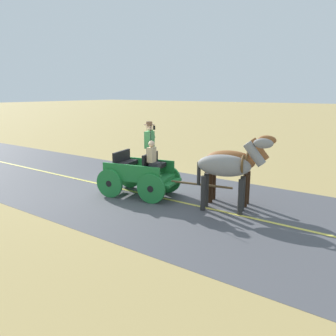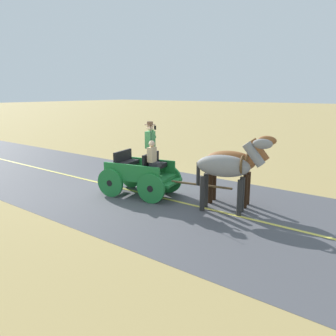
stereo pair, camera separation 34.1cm
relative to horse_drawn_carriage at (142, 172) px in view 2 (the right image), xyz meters
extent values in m
plane|color=tan|center=(-0.11, -0.67, -0.82)|extent=(200.00, 200.00, 0.00)
cube|color=#4C4C51|center=(-0.11, -0.67, -0.81)|extent=(6.77, 160.00, 0.01)
cube|color=#DBCC4C|center=(-0.11, -0.67, -0.81)|extent=(0.12, 160.00, 0.00)
cube|color=#1E7233|center=(0.02, -0.08, -0.16)|extent=(1.62, 2.40, 0.12)
cube|color=#1E7233|center=(-0.54, -0.20, 0.12)|extent=(0.48, 2.06, 0.44)
cube|color=#1E7233|center=(0.58, 0.03, 0.12)|extent=(0.48, 2.06, 0.44)
cube|color=#1E7233|center=(-0.23, 1.11, -0.26)|extent=(1.11, 0.45, 0.08)
cube|color=#1E7233|center=(0.26, -1.26, -0.34)|extent=(0.75, 0.34, 0.06)
cube|color=black|center=(-0.10, 0.51, 0.22)|extent=(1.07, 0.56, 0.14)
cube|color=black|center=(-0.07, 0.33, 0.44)|extent=(1.02, 0.28, 0.44)
cube|color=black|center=(0.12, -0.57, 0.22)|extent=(1.07, 0.56, 0.14)
cube|color=black|center=(0.16, -0.74, 0.44)|extent=(1.02, 0.28, 0.44)
cylinder|color=#1E7233|center=(-0.77, 0.54, -0.34)|extent=(0.29, 0.96, 0.96)
cylinder|color=black|center=(-0.77, 0.54, -0.34)|extent=(0.16, 0.23, 0.21)
cylinder|color=#1E7233|center=(0.50, 0.80, -0.34)|extent=(0.29, 0.96, 0.96)
cylinder|color=black|center=(0.50, 0.80, -0.34)|extent=(0.16, 0.23, 0.21)
cylinder|color=#1E7233|center=(-0.46, -0.97, -0.34)|extent=(0.29, 0.96, 0.96)
cylinder|color=black|center=(-0.46, -0.97, -0.34)|extent=(0.16, 0.23, 0.21)
cylinder|color=#1E7233|center=(0.81, -0.71, -0.34)|extent=(0.29, 0.96, 0.96)
cylinder|color=black|center=(0.81, -0.71, -0.34)|extent=(0.16, 0.23, 0.21)
cylinder|color=brown|center=(-0.42, 2.07, -0.21)|extent=(0.47, 1.97, 0.07)
cylinder|color=black|center=(0.19, 0.57, 0.92)|extent=(0.02, 0.02, 1.30)
cylinder|color=#2D2D33|center=(-0.19, 0.21, 0.35)|extent=(0.22, 0.22, 0.90)
cube|color=#387F47|center=(-0.19, 0.21, 1.08)|extent=(0.38, 0.28, 0.56)
sphere|color=beige|center=(-0.19, 0.21, 1.48)|extent=(0.22, 0.22, 0.22)
cylinder|color=#473323|center=(-0.19, 0.21, 1.58)|extent=(0.36, 0.36, 0.01)
cylinder|color=#473323|center=(-0.19, 0.21, 1.63)|extent=(0.20, 0.20, 0.10)
cylinder|color=#387F47|center=(-0.38, 0.21, 1.26)|extent=(0.27, 0.13, 0.32)
cube|color=black|center=(-0.44, 0.22, 1.46)|extent=(0.03, 0.07, 0.14)
cube|color=#2D2D33|center=(0.12, 0.68, 0.36)|extent=(0.34, 0.37, 0.14)
cube|color=tan|center=(0.14, 0.56, 0.67)|extent=(0.33, 0.26, 0.48)
sphere|color=beige|center=(0.14, 0.56, 1.02)|extent=(0.20, 0.20, 0.20)
ellipsoid|color=brown|center=(-0.95, 2.78, 0.55)|extent=(0.87, 1.64, 0.64)
cylinder|color=black|center=(-1.24, 3.28, -0.29)|extent=(0.15, 0.15, 1.05)
cylinder|color=black|center=(-0.88, 3.35, -0.29)|extent=(0.15, 0.15, 1.05)
cylinder|color=black|center=(-1.01, 2.21, -0.29)|extent=(0.15, 0.15, 1.05)
cylinder|color=black|center=(-0.66, 2.29, -0.29)|extent=(0.15, 0.15, 1.05)
cylinder|color=brown|center=(-1.12, 3.61, 0.95)|extent=(0.39, 0.69, 0.73)
ellipsoid|color=brown|center=(-1.17, 3.82, 1.26)|extent=(0.33, 0.57, 0.28)
cube|color=black|center=(-1.12, 3.59, 0.99)|extent=(0.16, 0.50, 0.56)
cylinder|color=black|center=(-0.79, 2.06, 0.25)|extent=(0.11, 0.11, 0.70)
torus|color=brown|center=(-1.06, 3.32, 0.63)|extent=(0.55, 0.18, 0.55)
ellipsoid|color=gray|center=(-0.22, 2.93, 0.55)|extent=(0.94, 1.65, 0.64)
cylinder|color=#272726|center=(-0.53, 3.41, -0.29)|extent=(0.15, 0.15, 1.05)
cylinder|color=#272726|center=(-0.18, 3.51, -0.29)|extent=(0.15, 0.15, 1.05)
cylinder|color=#272726|center=(-0.25, 2.36, -0.29)|extent=(0.15, 0.15, 1.05)
cylinder|color=#272726|center=(0.10, 2.45, -0.29)|extent=(0.15, 0.15, 1.05)
cylinder|color=gray|center=(-0.44, 3.75, 0.95)|extent=(0.42, 0.69, 0.73)
ellipsoid|color=gray|center=(-0.49, 3.96, 1.26)|extent=(0.35, 0.58, 0.28)
cube|color=#272726|center=(-0.43, 3.73, 0.99)|extent=(0.19, 0.50, 0.56)
cylinder|color=#272726|center=(-0.03, 2.22, 0.25)|extent=(0.11, 0.11, 0.70)
torus|color=brown|center=(-0.36, 3.46, 0.63)|extent=(0.55, 0.21, 0.55)
camera|label=1|loc=(8.40, 7.08, 2.64)|focal=35.70mm
camera|label=2|loc=(8.19, 7.35, 2.64)|focal=35.70mm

